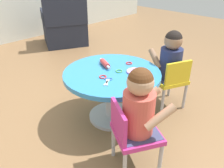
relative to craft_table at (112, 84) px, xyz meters
name	(u,v)px	position (x,y,z in m)	size (l,w,h in m)	color
ground_plane	(112,117)	(0.00, 0.00, -0.37)	(10.00, 10.00, 0.00)	olive
craft_table	(112,84)	(0.00, 0.00, 0.00)	(0.86, 0.86, 0.49)	silver
child_chair_left	(132,133)	(-0.33, -0.51, -0.06)	(0.41, 0.41, 0.54)	#B7B7BC
seated_child_left	(140,105)	(-0.29, -0.53, 0.17)	(0.43, 0.40, 0.51)	#3F4772
child_chair_right	(170,80)	(0.54, -0.27, -0.06)	(0.39, 0.39, 0.54)	#B7B7BC
seated_child_right	(171,57)	(0.56, -0.24, 0.17)	(0.38, 0.42, 0.51)	#3F4772
armchair_dark	(65,27)	(0.99, 2.15, -0.06)	(0.94, 0.95, 0.85)	#232838
rolling_pin	(105,63)	(0.04, 0.13, 0.15)	(0.11, 0.22, 0.05)	#D83F3F
craft_scissors	(108,80)	(-0.14, -0.09, 0.12)	(0.14, 0.12, 0.01)	silver
playdough_blob_0	(135,71)	(0.13, -0.15, 0.13)	(0.14, 0.14, 0.01)	#CC99E5
cookie_cutter_0	(103,77)	(-0.13, -0.02, 0.13)	(0.06, 0.06, 0.01)	red
cookie_cutter_1	(119,71)	(0.05, -0.04, 0.13)	(0.06, 0.06, 0.01)	#4CB259
cookie_cutter_2	(129,63)	(0.24, 0.01, 0.13)	(0.06, 0.06, 0.01)	red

